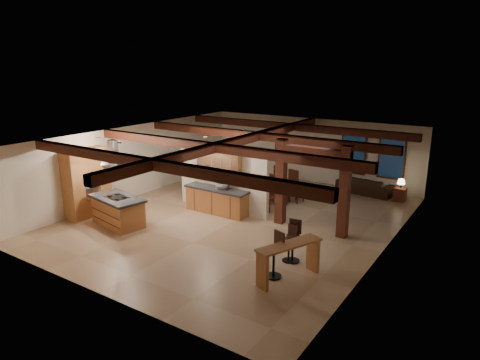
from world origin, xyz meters
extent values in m
plane|color=tan|center=(0.00, 0.00, 0.00)|extent=(12.00, 12.00, 0.00)
plane|color=silver|center=(0.00, 6.00, 1.45)|extent=(10.00, 0.00, 10.00)
plane|color=silver|center=(0.00, -6.00, 1.45)|extent=(10.00, 0.00, 10.00)
plane|color=silver|center=(-5.00, 0.00, 1.45)|extent=(0.00, 12.00, 12.00)
plane|color=silver|center=(5.00, 0.00, 1.45)|extent=(0.00, 12.00, 12.00)
plane|color=#321B10|center=(0.00, 0.00, 2.90)|extent=(12.00, 12.00, 0.00)
cube|color=#39190E|center=(0.00, -4.00, 2.76)|extent=(10.00, 0.25, 0.28)
cube|color=#39190E|center=(0.00, -1.30, 2.76)|extent=(10.00, 0.25, 0.28)
cube|color=#39190E|center=(0.00, 1.30, 2.76)|extent=(10.00, 0.25, 0.28)
cube|color=#39190E|center=(0.00, 4.00, 2.76)|extent=(10.00, 0.25, 0.28)
cube|color=#39190E|center=(0.00, 0.00, 2.76)|extent=(0.28, 12.00, 0.28)
cube|color=#39190E|center=(1.40, 0.50, 1.45)|extent=(0.30, 0.30, 2.90)
cube|color=#39190E|center=(3.60, 0.50, 1.45)|extent=(0.30, 0.30, 2.90)
cube|color=#39190E|center=(2.50, 0.50, 2.60)|extent=(2.50, 0.28, 0.28)
cube|color=silver|center=(-1.00, 0.50, 1.10)|extent=(3.80, 0.18, 2.20)
cube|color=#AA6337|center=(-4.67, -2.60, 1.20)|extent=(0.64, 1.60, 2.40)
cube|color=silver|center=(-4.37, -2.60, 1.15)|extent=(0.06, 0.62, 0.95)
cube|color=black|center=(-4.33, -2.60, 1.35)|extent=(0.01, 0.50, 0.28)
cube|color=#AA6337|center=(-1.00, 0.11, 0.43)|extent=(2.40, 0.60, 0.86)
cube|color=black|center=(-1.00, 0.11, 0.90)|extent=(2.50, 0.66, 0.08)
cube|color=#AA6337|center=(-1.00, 0.32, 1.85)|extent=(1.80, 0.34, 0.95)
cube|color=silver|center=(-1.00, 0.14, 1.85)|extent=(1.74, 0.02, 0.90)
pyramid|color=silver|center=(-3.05, -2.68, 1.73)|extent=(1.10, 1.10, 0.45)
cube|color=silver|center=(-3.05, -2.68, 2.54)|extent=(0.26, 0.22, 0.73)
cube|color=#39190E|center=(2.00, 5.94, 1.50)|extent=(1.10, 0.05, 1.70)
cube|color=black|center=(2.00, 5.91, 1.50)|extent=(0.95, 0.02, 1.55)
cube|color=#39190E|center=(3.60, 5.94, 1.50)|extent=(1.10, 0.05, 1.70)
cube|color=black|center=(3.60, 5.91, 1.50)|extent=(0.95, 0.02, 1.55)
cube|color=#39190E|center=(-1.50, 5.94, 1.70)|extent=(0.65, 0.04, 0.85)
cube|color=#224F27|center=(-1.50, 5.92, 1.70)|extent=(0.55, 0.01, 0.75)
cylinder|color=silver|center=(-2.60, -2.80, 2.87)|extent=(0.16, 0.16, 0.03)
cylinder|color=silver|center=(-1.00, -0.50, 2.87)|extent=(0.16, 0.16, 0.03)
cylinder|color=silver|center=(-4.00, -2.50, 2.87)|extent=(0.16, 0.16, 0.03)
cube|color=#AA6337|center=(-3.05, -2.68, 0.45)|extent=(2.01, 1.26, 0.89)
cube|color=black|center=(-3.05, -2.68, 0.93)|extent=(2.15, 1.40, 0.08)
cube|color=black|center=(-3.05, -2.68, 0.98)|extent=(0.86, 0.65, 0.02)
imported|color=#3C1E0F|center=(-0.10, 2.32, 0.30)|extent=(1.93, 1.50, 0.60)
imported|color=black|center=(2.73, 5.50, 0.33)|extent=(2.38, 1.16, 0.67)
imported|color=silver|center=(-0.74, 0.11, 1.05)|extent=(0.42, 0.29, 0.23)
cube|color=#AA6337|center=(3.46, -2.89, 0.93)|extent=(1.13, 1.86, 0.05)
cube|color=#AA6337|center=(3.14, -3.65, 0.46)|extent=(0.42, 0.24, 0.92)
cube|color=#AA6337|center=(3.78, -2.13, 0.46)|extent=(0.42, 0.24, 0.92)
cube|color=#39190E|center=(4.23, 5.19, 0.27)|extent=(0.44, 0.44, 0.54)
cylinder|color=black|center=(4.23, 5.19, 0.63)|extent=(0.06, 0.06, 0.17)
cone|color=beige|center=(4.23, 5.19, 0.80)|extent=(0.30, 0.30, 0.19)
cylinder|color=black|center=(3.09, -3.00, 0.75)|extent=(0.38, 0.38, 0.07)
cube|color=black|center=(3.15, -2.83, 1.00)|extent=(0.35, 0.15, 0.42)
cylinder|color=black|center=(3.09, -3.00, 0.38)|extent=(0.06, 0.06, 0.73)
cylinder|color=black|center=(3.09, -3.00, 0.02)|extent=(0.42, 0.42, 0.03)
cylinder|color=black|center=(3.09, -1.93, 0.73)|extent=(0.37, 0.37, 0.07)
cube|color=black|center=(3.07, -1.76, 0.97)|extent=(0.35, 0.09, 0.41)
cylinder|color=black|center=(3.09, -1.93, 0.37)|extent=(0.06, 0.06, 0.71)
cylinder|color=black|center=(3.09, -1.93, 0.02)|extent=(0.41, 0.41, 0.03)
cylinder|color=black|center=(3.00, -1.98, 0.64)|extent=(0.32, 0.32, 0.06)
cube|color=black|center=(3.03, -1.83, 0.85)|extent=(0.30, 0.09, 0.36)
cylinder|color=black|center=(3.00, -1.98, 0.32)|extent=(0.05, 0.05, 0.62)
cylinder|color=black|center=(3.00, -1.98, 0.02)|extent=(0.36, 0.36, 0.03)
cube|color=#39190E|center=(-1.04, 1.75, 0.50)|extent=(0.57, 0.57, 0.07)
cube|color=#39190E|center=(-0.99, 1.97, 0.92)|extent=(0.47, 0.17, 0.84)
cylinder|color=#39190E|center=(-1.27, 1.61, 0.23)|extent=(0.06, 0.06, 0.47)
cylinder|color=#39190E|center=(-0.90, 1.52, 0.23)|extent=(0.06, 0.06, 0.47)
cylinder|color=#39190E|center=(-1.18, 1.97, 0.23)|extent=(0.06, 0.06, 0.47)
cylinder|color=#39190E|center=(-0.81, 1.88, 0.23)|extent=(0.06, 0.06, 0.47)
cube|color=#39190E|center=(-0.67, 3.26, 0.50)|extent=(0.57, 0.57, 0.07)
cube|color=#39190E|center=(-0.72, 3.04, 0.92)|extent=(0.47, 0.17, 0.84)
cylinder|color=#39190E|center=(-0.44, 3.40, 0.23)|extent=(0.06, 0.06, 0.47)
cylinder|color=#39190E|center=(-0.81, 3.49, 0.23)|extent=(0.06, 0.06, 0.47)
cylinder|color=#39190E|center=(-0.53, 3.03, 0.23)|extent=(0.06, 0.06, 0.47)
cylinder|color=#39190E|center=(-0.90, 3.12, 0.23)|extent=(0.06, 0.06, 0.47)
cube|color=#39190E|center=(-0.28, 1.56, 0.50)|extent=(0.57, 0.57, 0.07)
cube|color=#39190E|center=(-0.23, 1.79, 0.92)|extent=(0.47, 0.17, 0.84)
cylinder|color=#39190E|center=(-0.51, 1.42, 0.23)|extent=(0.06, 0.06, 0.47)
cylinder|color=#39190E|center=(-0.14, 1.33, 0.23)|extent=(0.06, 0.06, 0.47)
cylinder|color=#39190E|center=(-0.42, 1.79, 0.23)|extent=(0.06, 0.06, 0.47)
cylinder|color=#39190E|center=(-0.05, 1.70, 0.23)|extent=(0.06, 0.06, 0.47)
cube|color=#39190E|center=(0.09, 3.08, 0.50)|extent=(0.57, 0.57, 0.07)
cube|color=#39190E|center=(0.04, 2.85, 0.92)|extent=(0.47, 0.17, 0.84)
cylinder|color=#39190E|center=(0.32, 3.21, 0.23)|extent=(0.06, 0.06, 0.47)
cylinder|color=#39190E|center=(-0.05, 3.31, 0.23)|extent=(0.06, 0.06, 0.47)
cylinder|color=#39190E|center=(0.23, 2.85, 0.23)|extent=(0.06, 0.06, 0.47)
cylinder|color=#39190E|center=(-0.14, 2.94, 0.23)|extent=(0.06, 0.06, 0.47)
cube|color=#39190E|center=(0.48, 1.37, 0.50)|extent=(0.57, 0.57, 0.07)
cube|color=#39190E|center=(0.53, 1.60, 0.92)|extent=(0.47, 0.17, 0.84)
cylinder|color=#39190E|center=(0.25, 1.23, 0.23)|extent=(0.06, 0.06, 0.47)
cylinder|color=#39190E|center=(0.61, 1.14, 0.23)|extent=(0.06, 0.06, 0.47)
cylinder|color=#39190E|center=(0.34, 1.60, 0.23)|extent=(0.06, 0.06, 0.47)
cylinder|color=#39190E|center=(0.71, 1.51, 0.23)|extent=(0.06, 0.06, 0.47)
cube|color=#39190E|center=(0.85, 2.89, 0.50)|extent=(0.57, 0.57, 0.07)
cube|color=#39190E|center=(0.79, 2.66, 0.92)|extent=(0.47, 0.17, 0.84)
cylinder|color=#39190E|center=(1.08, 3.03, 0.23)|extent=(0.06, 0.06, 0.47)
cylinder|color=#39190E|center=(0.71, 3.12, 0.23)|extent=(0.06, 0.06, 0.47)
cylinder|color=#39190E|center=(0.99, 2.66, 0.23)|extent=(0.06, 0.06, 0.47)
cylinder|color=#39190E|center=(0.62, 2.75, 0.23)|extent=(0.06, 0.06, 0.47)
camera|label=1|loc=(7.83, -11.72, 5.29)|focal=32.00mm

